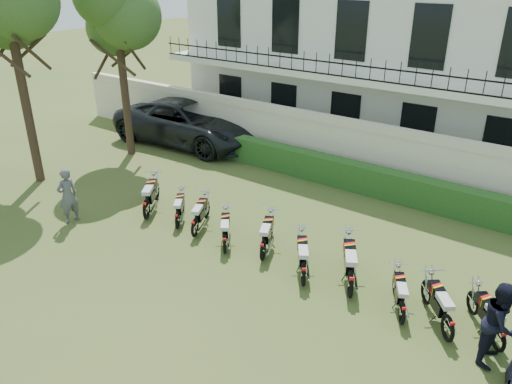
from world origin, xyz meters
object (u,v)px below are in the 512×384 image
motorcycle_1 (177,216)px  inspector (68,196)px  motorcycle_3 (225,240)px  motorcycle_0 (146,205)px  motorcycle_6 (351,278)px  officer_4 (500,323)px  motorcycle_8 (449,322)px  tree_west_near (116,8)px  motorcycle_7 (403,308)px  motorcycle_4 (263,245)px  suv (189,122)px  motorcycle_2 (195,223)px  motorcycle_9 (500,333)px  motorcycle_5 (304,269)px

motorcycle_1 → inspector: (-3.05, -1.64, 0.47)m
motorcycle_3 → motorcycle_1: bearing=135.4°
motorcycle_3 → motorcycle_0: bearing=140.5°
motorcycle_6 → officer_4: size_ratio=1.03×
motorcycle_8 → tree_west_near: bearing=126.7°
motorcycle_7 → motorcycle_3: bearing=151.3°
motorcycle_0 → motorcycle_3: bearing=-36.3°
motorcycle_6 → motorcycle_1: bearing=149.5°
motorcycle_4 → suv: (-8.41, 6.14, 0.50)m
tree_west_near → inspector: size_ratio=4.42×
motorcycle_3 → officer_4: 7.07m
motorcycle_2 → motorcycle_8: 7.42m
suv → officer_4: bearing=-118.1°
motorcycle_7 → inspector: inspector is taller
motorcycle_9 → officer_4: officer_4 is taller
motorcycle_0 → motorcycle_6: (7.05, 0.10, 0.01)m
motorcycle_7 → motorcycle_0: bearing=150.4°
motorcycle_7 → tree_west_near: bearing=134.9°
motorcycle_5 → inspector: 7.84m
motorcycle_6 → motorcycle_9: bearing=-27.7°
motorcycle_1 → motorcycle_2: (0.79, -0.08, 0.03)m
motorcycle_9 → suv: bearing=118.6°
motorcycle_4 → motorcycle_6: motorcycle_6 is taller
motorcycle_6 → motorcycle_8: 2.38m
motorcycle_6 → officer_4: 3.35m
motorcycle_8 → officer_4: 1.04m
motorcycle_9 → suv: size_ratio=0.21×
motorcycle_2 → suv: (-6.04, 6.27, 0.51)m
motorcycle_8 → inspector: 11.35m
officer_4 → inspector: bearing=99.7°
motorcycle_4 → inspector: 6.45m
tree_west_near → motorcycle_7: size_ratio=5.16×
motorcycle_2 → motorcycle_8: bearing=-26.6°
motorcycle_5 → motorcycle_9: (4.49, 0.39, -0.03)m
motorcycle_9 → suv: suv is taller
motorcycle_5 → motorcycle_7: bearing=-33.4°
motorcycle_1 → motorcycle_3: motorcycle_3 is taller
motorcycle_1 → motorcycle_7: (7.22, -0.26, 0.00)m
tree_west_near → motorcycle_9: bearing=-13.0°
suv → officer_4: suv is taller
suv → motorcycle_4: bearing=-130.1°
motorcycle_4 → motorcycle_5: 1.54m
motorcycle_8 → motorcycle_9: motorcycle_8 is taller
motorcycle_0 → motorcycle_5: bearing=-35.6°
motorcycle_8 → motorcycle_0: bearing=141.3°
tree_west_near → motorcycle_6: 13.79m
motorcycle_2 → motorcycle_8: motorcycle_8 is taller
motorcycle_1 → motorcycle_6: 5.83m
motorcycle_2 → motorcycle_7: size_ratio=1.10×
motorcycle_8 → motorcycle_9: bearing=-20.1°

